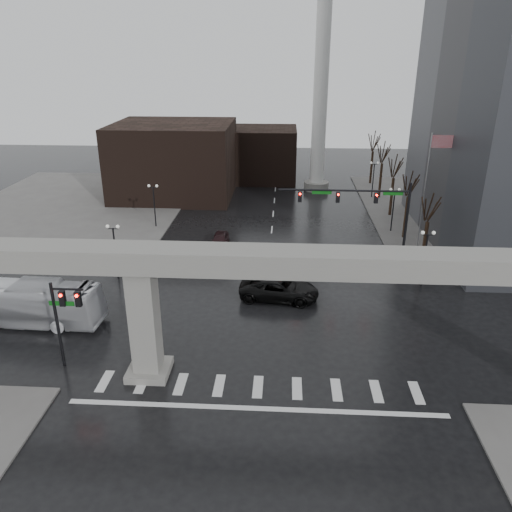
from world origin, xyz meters
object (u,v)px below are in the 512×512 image
object	(u,v)px
signal_mast_arm	(367,205)
city_bus	(23,303)
pickup_truck	(279,289)
far_car	(220,240)

from	to	relation	value
signal_mast_arm	city_bus	xyz separation A→B (m)	(-27.00, -12.99, -4.15)
signal_mast_arm	pickup_truck	bearing A→B (deg)	-134.53
signal_mast_arm	city_bus	size ratio (longest dim) A/B	1.01
pickup_truck	far_car	size ratio (longest dim) A/B	1.56
city_bus	far_car	size ratio (longest dim) A/B	2.88
city_bus	far_car	bearing A→B (deg)	-34.43
signal_mast_arm	pickup_truck	size ratio (longest dim) A/B	1.86
signal_mast_arm	city_bus	world-z (taller)	signal_mast_arm
signal_mast_arm	city_bus	distance (m)	30.25
pickup_truck	far_car	xyz separation A→B (m)	(-6.38, 11.64, -0.19)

